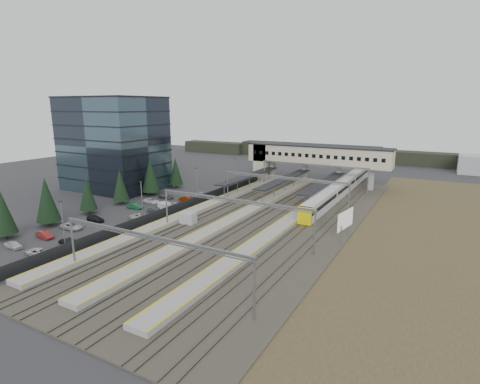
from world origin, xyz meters
The scene contains 16 objects.
ground centered at (0.00, 0.00, 0.00)m, with size 220.00×220.00×0.00m, color #2B2B2D.
office_building centered at (-36.00, 12.00, 12.19)m, with size 24.30×18.30×24.30m.
conifer_row centered at (-22.00, -3.86, 4.84)m, with size 4.42×49.82×9.50m.
car_park centered at (-13.43, -6.54, 0.59)m, with size 10.44×44.48×1.28m.
lampposts centered at (-8.00, 1.25, 4.34)m, with size 0.50×53.25×8.07m.
fence centered at (-6.50, 5.00, 1.00)m, with size 0.08×90.00×2.00m.
relay_cabin_near centered at (0.31, -4.73, 1.17)m, with size 2.96×2.27×2.35m.
relay_cabin_far centered at (-8.76, -0.75, 1.10)m, with size 2.99×2.79×2.19m.
rail_corridor centered at (9.34, 5.00, 0.29)m, with size 34.00×90.00×0.92m.
canopies centered at (7.00, 27.00, 3.92)m, with size 23.10×30.00×3.28m.
footbridge centered at (7.70, 42.00, 7.93)m, with size 40.40×6.40×11.20m.
gantries centered at (12.00, 3.00, 6.00)m, with size 28.40×62.28×7.17m.
train centered at (20.00, 32.44, 1.93)m, with size 2.69×56.18×3.39m.
billboard centered at (28.45, 0.75, 3.45)m, with size 1.09×5.98×5.13m.
scrub_east centered at (45.00, 5.00, 0.03)m, with size 34.00×120.00×0.06m.
treeline_far centered at (23.81, 92.28, 2.95)m, with size 170.00×19.00×7.00m.
Camera 1 is at (41.59, -59.51, 22.06)m, focal length 28.00 mm.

